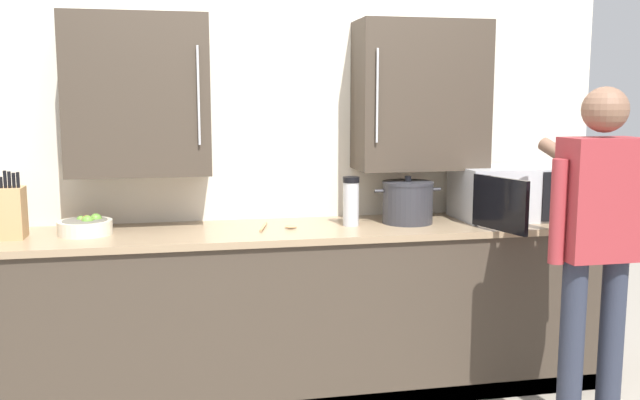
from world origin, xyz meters
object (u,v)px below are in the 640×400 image
object	(u,v)px
microwave_oven	(502,193)
person_figure	(596,235)
stock_pot	(408,202)
fruit_bowl	(85,226)
thermos_flask	(351,201)
wooden_spoon	(277,227)
knife_block	(13,212)

from	to	relation	value
microwave_oven	person_figure	size ratio (longest dim) A/B	0.47
microwave_oven	stock_pot	world-z (taller)	microwave_oven
microwave_oven	fruit_bowl	bearing A→B (deg)	180.00
thermos_flask	microwave_oven	bearing A→B (deg)	2.12
microwave_oven	wooden_spoon	xyz separation A→B (m)	(-1.28, -0.04, -0.14)
microwave_oven	knife_block	distance (m)	2.56
wooden_spoon	stock_pot	size ratio (longest dim) A/B	0.58
wooden_spoon	knife_block	xyz separation A→B (m)	(-1.29, 0.01, 0.12)
stock_pot	fruit_bowl	xyz separation A→B (m)	(-1.68, 0.02, -0.07)
fruit_bowl	microwave_oven	bearing A→B (deg)	-0.00
thermos_flask	person_figure	size ratio (longest dim) A/B	0.16
microwave_oven	stock_pot	size ratio (longest dim) A/B	2.07
knife_block	person_figure	distance (m)	2.73
thermos_flask	person_figure	distance (m)	1.23
fruit_bowl	person_figure	world-z (taller)	person_figure
microwave_oven	thermos_flask	bearing A→B (deg)	-177.88
knife_block	thermos_flask	xyz separation A→B (m)	(1.68, -0.00, 0.00)
microwave_oven	wooden_spoon	world-z (taller)	microwave_oven
person_figure	stock_pot	bearing A→B (deg)	126.16
wooden_spoon	stock_pot	distance (m)	0.73
stock_pot	person_figure	bearing A→B (deg)	-53.84
microwave_oven	thermos_flask	distance (m)	0.88
fruit_bowl	wooden_spoon	bearing A→B (deg)	-2.34
knife_block	fruit_bowl	bearing A→B (deg)	5.51
microwave_oven	person_figure	xyz separation A→B (m)	(0.04, -0.84, -0.08)
wooden_spoon	stock_pot	xyz separation A→B (m)	(0.72, 0.02, 0.10)
wooden_spoon	knife_block	world-z (taller)	knife_block
wooden_spoon	fruit_bowl	size ratio (longest dim) A/B	0.81
microwave_oven	fruit_bowl	xyz separation A→B (m)	(-2.24, 0.00, -0.10)
thermos_flask	person_figure	xyz separation A→B (m)	(0.92, -0.81, -0.06)
stock_pot	person_figure	xyz separation A→B (m)	(0.60, -0.82, -0.05)
wooden_spoon	fruit_bowl	bearing A→B (deg)	177.66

